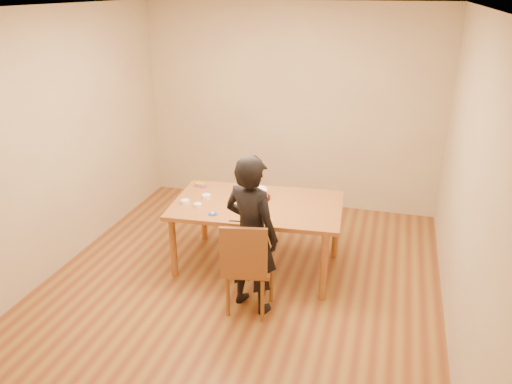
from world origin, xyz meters
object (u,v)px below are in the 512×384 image
(dining_chair, at_px, (250,267))
(person, at_px, (251,235))
(dining_table, at_px, (257,205))
(cake_plate, at_px, (256,197))
(cake, at_px, (256,193))

(dining_chair, xyz_separation_m, person, (0.00, 0.05, 0.32))
(person, bearing_deg, dining_table, -58.38)
(cake_plate, bearing_deg, person, -77.13)
(dining_table, relative_size, cake_plate, 5.90)
(dining_table, xyz_separation_m, cake, (-0.04, 0.12, 0.08))
(dining_chair, height_order, cake, cake)
(cake_plate, relative_size, cake, 1.22)
(dining_chair, relative_size, cake_plate, 1.30)
(dining_table, height_order, person, person)
(dining_table, distance_m, cake, 0.15)
(dining_table, height_order, cake, cake)
(cake, height_order, person, person)
(dining_chair, xyz_separation_m, cake, (-0.19, 0.90, 0.36))
(dining_table, xyz_separation_m, person, (0.15, -0.73, 0.04))
(dining_table, xyz_separation_m, cake_plate, (-0.04, 0.12, 0.03))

